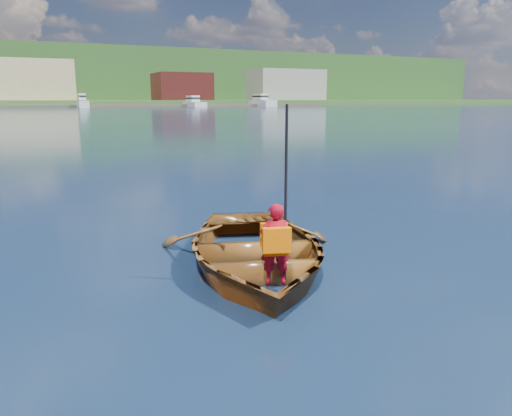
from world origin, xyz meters
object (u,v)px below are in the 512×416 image
(dock, at_px, (66,106))
(marina_yachts, at_px, (62,103))
(rowboat, at_px, (255,251))
(child_paddler, at_px, (275,242))

(dock, xyz_separation_m, marina_yachts, (-1.26, -4.66, 0.96))
(rowboat, xyz_separation_m, dock, (6.80, 147.74, 0.14))
(rowboat, bearing_deg, dock, 87.37)
(child_paddler, distance_m, dock, 148.81)
(rowboat, distance_m, dock, 147.90)
(child_paddler, relative_size, dock, 0.01)
(dock, bearing_deg, marina_yachts, -105.13)
(child_paddler, bearing_deg, dock, 87.34)
(rowboat, bearing_deg, marina_yachts, 87.78)
(dock, relative_size, marina_yachts, 1.11)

